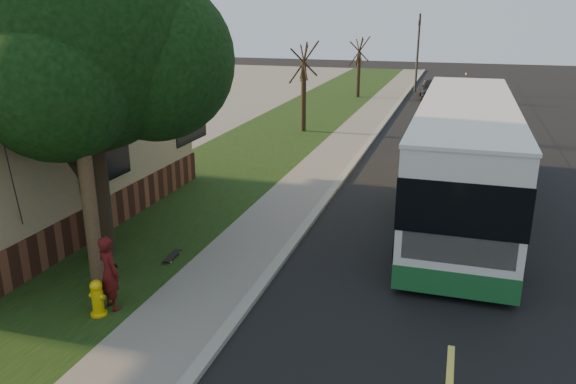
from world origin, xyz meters
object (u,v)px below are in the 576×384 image
object	(u,v)px
leafy_tree	(86,37)
dumpster	(27,185)
bare_tree_far	(359,68)
transit_bus	(463,154)
traffic_signal	(418,48)
bare_tree_near	(304,88)
distant_car	(433,88)
skateboard_main	(172,256)
fire_hydrant	(97,298)
skateboarder	(109,273)
utility_pole	(74,70)

from	to	relation	value
leafy_tree	dumpster	distance (m)	6.61
bare_tree_far	transit_bus	xyz separation A→B (m)	(6.98, -21.46, -0.27)
transit_bus	traffic_signal	bearing A→B (deg)	97.78
bare_tree_near	distant_car	distance (m)	14.47
bare_tree_near	skateboard_main	distance (m)	15.38
fire_hydrant	skateboard_main	size ratio (longest dim) A/B	0.98
bare_tree_near	skateboarder	distance (m)	17.76
skateboarder	dumpster	distance (m)	7.57
utility_pole	bare_tree_far	xyz separation A→B (m)	(0.31, 29.01, -2.63)
fire_hydrant	leafy_tree	world-z (taller)	leafy_tree
leafy_tree	skateboarder	world-z (taller)	leafy_tree
leafy_tree	skateboarder	distance (m)	5.20
leafy_tree	traffic_signal	size ratio (longest dim) A/B	1.42
fire_hydrant	bare_tree_far	xyz separation A→B (m)	(-0.40, 30.00, 1.57)
skateboard_main	dumpster	xyz separation A→B (m)	(-5.99, 2.15, 0.59)
utility_pole	bare_tree_near	bearing A→B (deg)	90.66
bare_tree_near	skateboard_main	world-z (taller)	bare_tree_near
traffic_signal	transit_bus	world-z (taller)	traffic_signal
skateboarder	distant_car	size ratio (longest dim) A/B	0.38
utility_pole	bare_tree_near	size ratio (longest dim) A/B	2.11
transit_bus	skateboarder	bearing A→B (deg)	-128.23
fire_hydrant	distant_car	bearing A→B (deg)	81.91
bare_tree_far	distant_car	xyz separation A→B (m)	(4.86, 1.36, -1.32)
distant_car	dumpster	bearing A→B (deg)	-117.92
utility_pole	bare_tree_far	bearing A→B (deg)	89.40
transit_bus	dumpster	size ratio (longest dim) A/B	7.32
bare_tree_near	fire_hydrant	bearing A→B (deg)	-87.14
dumpster	distant_car	xyz separation A→B (m)	(10.35, 26.43, -0.02)
bare_tree_near	bare_tree_far	xyz separation A→B (m)	(0.50, 12.00, -0.15)
distant_car	skateboard_main	bearing A→B (deg)	-105.21
leafy_tree	utility_pole	bearing A→B (deg)	-62.40
skateboard_main	bare_tree_far	bearing A→B (deg)	91.05
traffic_signal	distant_car	xyz separation A→B (m)	(1.36, -2.64, -2.48)
bare_tree_far	skateboard_main	size ratio (longest dim) A/B	5.33
bare_tree_far	dumpster	distance (m)	25.69
leafy_tree	traffic_signal	bearing A→B (deg)	81.53
utility_pole	traffic_signal	distance (m)	33.26
skateboarder	skateboard_main	world-z (taller)	skateboarder
fire_hydrant	dumpster	bearing A→B (deg)	140.05
fire_hydrant	bare_tree_near	bearing A→B (deg)	92.86
leafy_tree	dumpster	size ratio (longest dim) A/B	4.74
bare_tree_far	bare_tree_near	bearing A→B (deg)	-92.39
bare_tree_near	dumpster	bearing A→B (deg)	-110.91
transit_bus	skateboarder	xyz separation A→B (m)	(-6.48, -8.22, -0.90)
traffic_signal	skateboard_main	xyz separation A→B (m)	(-3.00, -31.22, -3.04)
leafy_tree	skateboard_main	world-z (taller)	leafy_tree
utility_pole	skateboarder	bearing A→B (deg)	-40.14
bare_tree_far	dumpster	size ratio (longest dim) A/B	2.45
bare_tree_near	skateboard_main	xyz separation A→B (m)	(1.00, -15.22, -2.03)
dumpster	utility_pole	bearing A→B (deg)	-37.24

